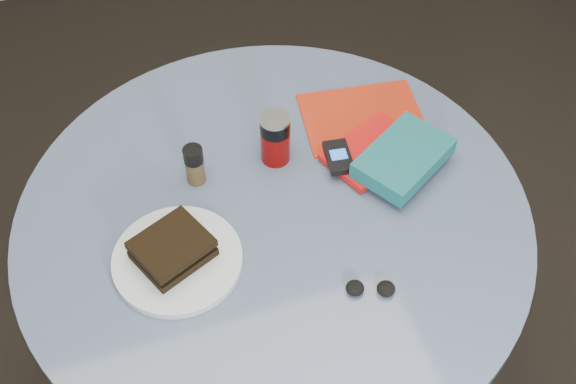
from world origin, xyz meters
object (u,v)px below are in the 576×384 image
object	(u,v)px
soda_can	(275,138)
novel	(404,158)
magazine	(362,117)
sandwich	(172,249)
pepper_grinder	(195,165)
headphones	(371,288)
table	(275,259)
plate	(177,260)
red_book	(371,151)
mp3_player	(338,157)

from	to	relation	value
soda_can	novel	world-z (taller)	soda_can
soda_can	magazine	bearing A→B (deg)	12.86
sandwich	magazine	bearing A→B (deg)	26.23
magazine	pepper_grinder	bearing A→B (deg)	-164.32
soda_can	headphones	size ratio (longest dim) A/B	1.21
table	sandwich	world-z (taller)	sandwich
headphones	magazine	bearing A→B (deg)	69.36
novel	headphones	xyz separation A→B (m)	(-0.17, -0.24, -0.03)
pepper_grinder	novel	size ratio (longest dim) A/B	0.46
plate	headphones	world-z (taller)	headphones
red_book	pepper_grinder	bearing A→B (deg)	148.77
table	red_book	size ratio (longest dim) A/B	5.37
plate	red_book	xyz separation A→B (m)	(0.44, 0.13, 0.00)
table	plate	distance (m)	0.27
plate	table	bearing A→B (deg)	14.95
sandwich	mp3_player	bearing A→B (deg)	18.00
red_book	magazine	bearing A→B (deg)	53.68
soda_can	pepper_grinder	world-z (taller)	soda_can
soda_can	magazine	xyz separation A→B (m)	(0.21, 0.05, -0.06)
novel	mp3_player	world-z (taller)	novel
table	headphones	bearing A→B (deg)	-64.14
soda_can	red_book	xyz separation A→B (m)	(0.19, -0.06, -0.05)
pepper_grinder	headphones	size ratio (longest dim) A/B	0.95
table	pepper_grinder	xyz separation A→B (m)	(-0.12, 0.13, 0.21)
red_book	headphones	world-z (taller)	red_book
headphones	soda_can	bearing A→B (deg)	99.55
table	mp3_player	distance (m)	0.26
table	magazine	world-z (taller)	magazine
soda_can	red_book	size ratio (longest dim) A/B	0.61
novel	red_book	bearing A→B (deg)	94.39
plate	mp3_player	bearing A→B (deg)	19.01
plate	red_book	world-z (taller)	red_book
sandwich	headphones	size ratio (longest dim) A/B	1.69
plate	pepper_grinder	xyz separation A→B (m)	(0.08, 0.18, 0.04)
soda_can	headphones	distance (m)	0.37
pepper_grinder	magazine	bearing A→B (deg)	8.15
sandwich	red_book	bearing A→B (deg)	15.73
table	sandwich	xyz separation A→B (m)	(-0.21, -0.05, 0.20)
plate	headphones	xyz separation A→B (m)	(0.31, -0.17, 0.00)
plate	red_book	size ratio (longest dim) A/B	1.28
table	soda_can	world-z (taller)	soda_can
table	pepper_grinder	world-z (taller)	pepper_grinder
mp3_player	plate	bearing A→B (deg)	-160.99
pepper_grinder	novel	distance (m)	0.41
magazine	novel	bearing A→B (deg)	-76.57
soda_can	novel	size ratio (longest dim) A/B	0.59
novel	soda_can	bearing A→B (deg)	122.27
sandwich	soda_can	size ratio (longest dim) A/B	1.40
magazine	red_book	world-z (taller)	red_book
sandwich	magazine	xyz separation A→B (m)	(0.47, 0.23, -0.04)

